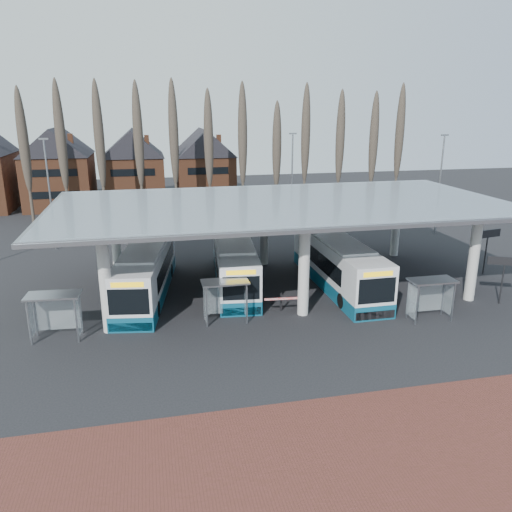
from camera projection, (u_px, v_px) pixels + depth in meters
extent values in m
plane|color=black|center=(315.00, 330.00, 29.79)|extent=(140.00, 140.00, 0.00)
cube|color=#562822|center=(419.00, 465.00, 18.55)|extent=(70.00, 10.00, 0.03)
cylinder|color=beige|center=(105.00, 284.00, 28.83)|extent=(0.70, 0.70, 6.00)
cylinder|color=beige|center=(115.00, 237.00, 39.12)|extent=(0.70, 0.70, 6.00)
cylinder|color=beige|center=(304.00, 270.00, 31.26)|extent=(0.70, 0.70, 6.00)
cylinder|color=beige|center=(264.00, 229.00, 41.56)|extent=(0.70, 0.70, 6.00)
cylinder|color=beige|center=(474.00, 258.00, 33.70)|extent=(0.70, 0.70, 6.00)
cylinder|color=beige|center=(396.00, 223.00, 44.00)|extent=(0.70, 0.70, 6.00)
cube|color=gray|center=(282.00, 203.00, 35.48)|extent=(32.00, 16.00, 0.12)
cube|color=silver|center=(282.00, 202.00, 35.46)|extent=(31.50, 15.50, 0.04)
cone|color=#473D33|center=(26.00, 160.00, 54.12)|extent=(0.36, 0.36, 14.50)
ellipsoid|color=#473D33|center=(24.00, 144.00, 53.62)|extent=(1.10, 1.10, 11.02)
cone|color=#473D33|center=(65.00, 159.00, 54.93)|extent=(0.36, 0.36, 14.50)
ellipsoid|color=#473D33|center=(63.00, 143.00, 54.43)|extent=(1.10, 1.10, 11.02)
cone|color=#473D33|center=(103.00, 159.00, 55.74)|extent=(0.36, 0.36, 14.50)
ellipsoid|color=#473D33|center=(102.00, 143.00, 55.24)|extent=(1.10, 1.10, 11.02)
cone|color=#473D33|center=(139.00, 158.00, 56.56)|extent=(0.36, 0.36, 14.50)
ellipsoid|color=#473D33|center=(138.00, 142.00, 56.06)|extent=(1.10, 1.10, 11.02)
cone|color=#473D33|center=(175.00, 157.00, 57.37)|extent=(0.36, 0.36, 14.50)
ellipsoid|color=#473D33|center=(174.00, 142.00, 56.87)|extent=(1.10, 1.10, 11.02)
cone|color=#473D33|center=(210.00, 156.00, 58.18)|extent=(0.36, 0.36, 14.50)
ellipsoid|color=#473D33|center=(209.00, 141.00, 57.68)|extent=(1.10, 1.10, 11.02)
cone|color=#473D33|center=(243.00, 156.00, 59.00)|extent=(0.36, 0.36, 14.50)
ellipsoid|color=#473D33|center=(243.00, 141.00, 58.50)|extent=(1.10, 1.10, 11.02)
cone|color=#473D33|center=(276.00, 155.00, 59.81)|extent=(0.36, 0.36, 14.50)
ellipsoid|color=#473D33|center=(276.00, 140.00, 59.31)|extent=(1.10, 1.10, 11.02)
cone|color=#473D33|center=(308.00, 154.00, 60.62)|extent=(0.36, 0.36, 14.50)
ellipsoid|color=#473D33|center=(308.00, 140.00, 60.12)|extent=(1.10, 1.10, 11.02)
cone|color=#473D33|center=(339.00, 154.00, 61.44)|extent=(0.36, 0.36, 14.50)
ellipsoid|color=#473D33|center=(339.00, 139.00, 60.94)|extent=(1.10, 1.10, 11.02)
cone|color=#473D33|center=(369.00, 153.00, 62.25)|extent=(0.36, 0.36, 14.50)
ellipsoid|color=#473D33|center=(370.00, 139.00, 61.75)|extent=(1.10, 1.10, 11.02)
cone|color=#473D33|center=(398.00, 152.00, 63.06)|extent=(0.36, 0.36, 14.50)
ellipsoid|color=#473D33|center=(399.00, 138.00, 62.56)|extent=(1.10, 1.10, 11.02)
cube|color=brown|center=(61.00, 180.00, 65.80)|extent=(8.00, 10.00, 7.00)
pyramid|color=black|center=(54.00, 125.00, 63.78)|extent=(8.30, 10.30, 3.50)
cube|color=brown|center=(134.00, 178.00, 67.73)|extent=(8.00, 10.00, 7.00)
pyramid|color=black|center=(131.00, 125.00, 65.72)|extent=(8.30, 10.30, 3.50)
cube|color=brown|center=(204.00, 176.00, 69.66)|extent=(8.00, 10.00, 7.00)
pyramid|color=black|center=(203.00, 124.00, 67.65)|extent=(8.30, 10.30, 3.50)
cylinder|color=slate|center=(50.00, 196.00, 45.28)|extent=(0.16, 0.16, 10.00)
cube|color=slate|center=(43.00, 139.00, 43.82)|extent=(0.80, 0.15, 0.15)
cylinder|color=slate|center=(292.00, 182.00, 53.91)|extent=(0.16, 0.16, 10.00)
cube|color=slate|center=(293.00, 134.00, 52.44)|extent=(0.80, 0.15, 0.15)
cylinder|color=slate|center=(439.00, 186.00, 51.14)|extent=(0.16, 0.16, 10.00)
cube|color=slate|center=(445.00, 135.00, 49.67)|extent=(0.80, 0.15, 0.15)
cube|color=silver|center=(146.00, 269.00, 34.96)|extent=(4.68, 12.98, 2.97)
cube|color=navy|center=(147.00, 288.00, 35.38)|extent=(4.70, 13.01, 0.95)
cube|color=silver|center=(144.00, 248.00, 34.52)|extent=(3.61, 7.92, 0.19)
cube|color=black|center=(147.00, 265.00, 35.44)|extent=(4.16, 9.47, 1.17)
cube|color=black|center=(129.00, 302.00, 28.89)|extent=(2.36, 0.44, 1.59)
cube|color=black|center=(158.00, 244.00, 40.99)|extent=(2.28, 0.43, 1.27)
cube|color=#EAB30D|center=(127.00, 285.00, 28.59)|extent=(1.88, 0.35, 0.32)
cube|color=black|center=(131.00, 327.00, 29.36)|extent=(2.55, 0.49, 0.53)
cylinder|color=black|center=(118.00, 310.00, 31.45)|extent=(0.45, 1.05, 1.02)
cylinder|color=black|center=(157.00, 309.00, 31.58)|extent=(0.45, 1.05, 1.02)
cylinder|color=black|center=(138.00, 271.00, 38.85)|extent=(0.45, 1.05, 1.02)
cylinder|color=black|center=(170.00, 271.00, 38.98)|extent=(0.45, 1.05, 1.02)
cube|color=silver|center=(234.00, 260.00, 37.11)|extent=(3.90, 12.71, 2.92)
cube|color=navy|center=(234.00, 278.00, 37.51)|extent=(3.92, 12.73, 0.94)
cube|color=silver|center=(234.00, 240.00, 36.68)|extent=(3.13, 7.71, 0.19)
cube|color=black|center=(234.00, 257.00, 37.58)|extent=(3.59, 9.23, 1.15)
cube|color=black|center=(241.00, 288.00, 31.16)|extent=(2.33, 0.30, 1.56)
cube|color=black|center=(229.00, 238.00, 43.01)|extent=(2.25, 0.29, 1.25)
cube|color=#EAB30D|center=(241.00, 272.00, 30.87)|extent=(1.86, 0.24, 0.31)
cube|color=black|center=(241.00, 311.00, 31.62)|extent=(2.52, 0.34, 0.52)
cylinder|color=black|center=(221.00, 297.00, 33.61)|extent=(0.39, 1.02, 1.00)
cylinder|color=black|center=(256.00, 296.00, 33.87)|extent=(0.39, 1.02, 1.00)
cylinder|color=black|center=(217.00, 263.00, 40.85)|extent=(0.39, 1.02, 1.00)
cylinder|color=black|center=(246.00, 262.00, 41.11)|extent=(0.39, 1.02, 1.00)
cube|color=silver|center=(338.00, 261.00, 36.60)|extent=(2.78, 12.99, 3.03)
cube|color=navy|center=(337.00, 280.00, 37.02)|extent=(2.80, 13.01, 0.97)
cube|color=silver|center=(339.00, 240.00, 36.15)|extent=(2.50, 7.79, 0.19)
cube|color=black|center=(335.00, 257.00, 37.07)|extent=(2.82, 9.35, 1.19)
cube|color=black|center=(377.00, 291.00, 30.53)|extent=(2.43, 0.07, 1.62)
cube|color=black|center=(310.00, 238.00, 42.62)|extent=(2.35, 0.07, 1.30)
cube|color=#EAB30D|center=(378.00, 274.00, 30.22)|extent=(1.93, 0.06, 0.32)
cube|color=black|center=(375.00, 315.00, 31.00)|extent=(2.62, 0.09, 0.54)
cylinder|color=black|center=(342.00, 301.00, 32.90)|extent=(0.30, 1.04, 1.04)
cylinder|color=black|center=(377.00, 298.00, 33.42)|extent=(0.30, 1.04, 1.04)
cylinder|color=black|center=(305.00, 265.00, 40.29)|extent=(0.30, 1.04, 1.04)
cylinder|color=black|center=(335.00, 263.00, 40.81)|extent=(0.30, 1.04, 1.04)
cube|color=gray|center=(29.00, 323.00, 27.60)|extent=(0.09, 0.09, 2.63)
cube|color=gray|center=(76.00, 321.00, 27.95)|extent=(0.09, 0.09, 2.63)
cube|color=gray|center=(35.00, 315.00, 28.70)|extent=(0.09, 0.09, 2.63)
cube|color=gray|center=(80.00, 312.00, 29.04)|extent=(0.09, 0.09, 2.63)
cube|color=gray|center=(53.00, 295.00, 27.93)|extent=(3.04, 1.67, 0.11)
cube|color=silver|center=(58.00, 313.00, 28.91)|extent=(2.52, 0.22, 2.10)
cube|color=silver|center=(31.00, 318.00, 28.13)|extent=(0.12, 1.16, 2.10)
cube|color=silver|center=(79.00, 316.00, 28.49)|extent=(0.12, 1.16, 2.10)
cube|color=gray|center=(207.00, 307.00, 29.88)|extent=(0.08, 0.08, 2.56)
cube|color=gray|center=(247.00, 304.00, 30.38)|extent=(0.08, 0.08, 2.56)
cube|color=gray|center=(204.00, 300.00, 30.93)|extent=(0.08, 0.08, 2.56)
cube|color=gray|center=(243.00, 297.00, 31.44)|extent=(0.08, 0.08, 2.56)
cube|color=gray|center=(225.00, 282.00, 30.28)|extent=(2.87, 1.44, 0.10)
cube|color=silver|center=(224.00, 298.00, 31.22)|extent=(2.45, 0.05, 2.04)
cube|color=silver|center=(205.00, 303.00, 30.38)|extent=(0.04, 1.12, 2.04)
cube|color=silver|center=(246.00, 300.00, 30.91)|extent=(0.04, 1.12, 2.04)
cube|color=gray|center=(417.00, 305.00, 30.22)|extent=(0.08, 0.08, 2.54)
cube|color=gray|center=(453.00, 302.00, 30.69)|extent=(0.08, 0.08, 2.54)
cube|color=gray|center=(408.00, 299.00, 31.26)|extent=(0.08, 0.08, 2.54)
cube|color=gray|center=(443.00, 296.00, 31.74)|extent=(0.08, 0.08, 2.54)
cube|color=gray|center=(432.00, 280.00, 30.60)|extent=(2.85, 1.44, 0.10)
cube|color=silver|center=(425.00, 296.00, 31.53)|extent=(2.43, 0.06, 2.03)
cube|color=silver|center=(412.00, 301.00, 30.71)|extent=(0.05, 1.12, 2.03)
cube|color=silver|center=(449.00, 298.00, 31.21)|extent=(0.05, 1.12, 2.03)
cylinder|color=black|center=(502.00, 281.00, 33.38)|extent=(0.10, 0.10, 3.22)
cube|color=black|center=(505.00, 261.00, 32.98)|extent=(2.06, 1.04, 0.55)
cylinder|color=black|center=(486.00, 253.00, 39.29)|extent=(0.11, 0.11, 3.54)
cube|color=black|center=(488.00, 234.00, 38.85)|extent=(2.41, 0.59, 0.61)
cube|color=black|center=(281.00, 302.00, 32.48)|extent=(0.09, 0.09, 1.23)
cube|color=red|center=(283.00, 299.00, 31.83)|extent=(2.45, 0.34, 0.11)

